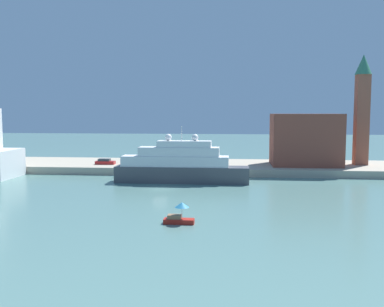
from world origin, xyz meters
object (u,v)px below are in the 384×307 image
(person_figure, at_px, (131,161))
(parked_car, at_px, (105,162))
(bell_tower, at_px, (362,105))
(mooring_bollard, at_px, (210,167))
(harbor_building, at_px, (305,140))
(small_motorboat, at_px, (179,215))
(large_yacht, at_px, (180,166))

(person_figure, bearing_deg, parked_car, -166.11)
(bell_tower, distance_m, person_figure, 54.85)
(bell_tower, distance_m, mooring_bollard, 38.26)
(harbor_building, relative_size, bell_tower, 0.61)
(small_motorboat, relative_size, person_figure, 2.27)
(harbor_building, bearing_deg, person_figure, -177.86)
(small_motorboat, height_order, harbor_building, harbor_building)
(harbor_building, height_order, bell_tower, bell_tower)
(small_motorboat, distance_m, harbor_building, 53.70)
(large_yacht, xyz_separation_m, mooring_bollard, (5.37, 8.94, -1.32))
(parked_car, bearing_deg, bell_tower, 5.03)
(parked_car, xyz_separation_m, person_figure, (5.90, 1.46, 0.21))
(harbor_building, relative_size, parked_car, 3.40)
(parked_car, height_order, person_figure, person_figure)
(large_yacht, height_order, parked_car, large_yacht)
(bell_tower, bearing_deg, small_motorboat, -125.40)
(large_yacht, relative_size, bell_tower, 1.04)
(bell_tower, relative_size, mooring_bollard, 33.97)
(bell_tower, relative_size, person_figure, 15.17)
(large_yacht, relative_size, harbor_building, 1.71)
(small_motorboat, bearing_deg, parked_car, 117.24)
(large_yacht, xyz_separation_m, person_figure, (-13.51, 15.68, -0.92))
(large_yacht, distance_m, bell_tower, 45.76)
(large_yacht, xyz_separation_m, parked_car, (-19.41, 14.22, -1.13))
(small_motorboat, bearing_deg, person_figure, 110.42)
(mooring_bollard, bearing_deg, harbor_building, 21.12)
(parked_car, distance_m, person_figure, 6.08)
(large_yacht, bearing_deg, parked_car, 143.76)
(parked_car, relative_size, mooring_bollard, 6.07)
(small_motorboat, height_order, mooring_bollard, small_motorboat)
(bell_tower, bearing_deg, mooring_bollard, -163.01)
(large_yacht, height_order, harbor_building, harbor_building)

